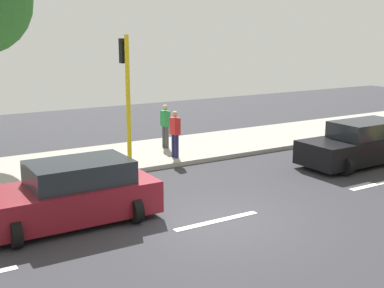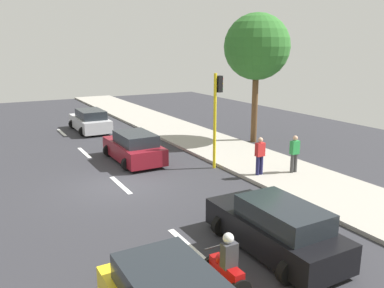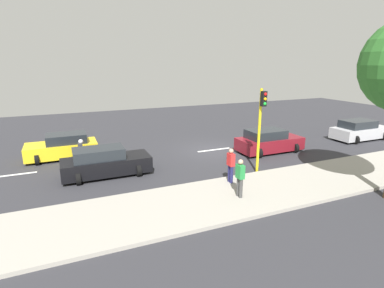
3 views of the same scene
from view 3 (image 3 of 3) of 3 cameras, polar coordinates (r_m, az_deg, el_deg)
ground_plane at (r=20.78m, az=4.12°, el=-1.24°), size 40.00×60.00×0.10m
sidewalk at (r=15.23m, az=16.39°, el=-7.62°), size 4.00×60.00×0.15m
lane_stripe_far_north at (r=18.80m, az=-30.59°, el=-5.02°), size 0.20×2.40×0.01m
lane_stripe_north at (r=18.87m, az=-12.31°, el=-3.10°), size 0.20×2.40×0.01m
lane_stripe_mid at (r=20.76m, az=4.12°, el=-1.09°), size 0.20×2.40×0.01m
lane_stripe_south at (r=24.04m, az=16.94°, el=0.55°), size 0.20×2.40×0.01m
lane_stripe_far_south at (r=28.22m, az=26.33°, el=1.74°), size 0.20×2.40×0.01m
car_silver at (r=26.58m, az=28.79°, el=2.24°), size 2.27×4.45×1.52m
car_yellow_cab at (r=20.45m, az=-22.96°, el=-0.49°), size 2.31×4.13×1.52m
car_black at (r=16.58m, az=-15.96°, el=-3.35°), size 2.18×4.49×1.52m
car_maroon at (r=20.72m, az=14.10°, el=0.47°), size 2.30×4.31×1.52m
motorcycle at (r=18.69m, az=-19.65°, el=-1.78°), size 0.60×1.30×1.53m
pedestrian_near_signal at (r=14.73m, az=7.24°, el=-3.78°), size 0.40×0.24×1.69m
pedestrian_by_tree at (r=13.24m, az=8.95°, el=-6.08°), size 0.40×0.24×1.69m
traffic_light_corner at (r=16.15m, az=12.75°, el=4.52°), size 0.49×0.24×4.50m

